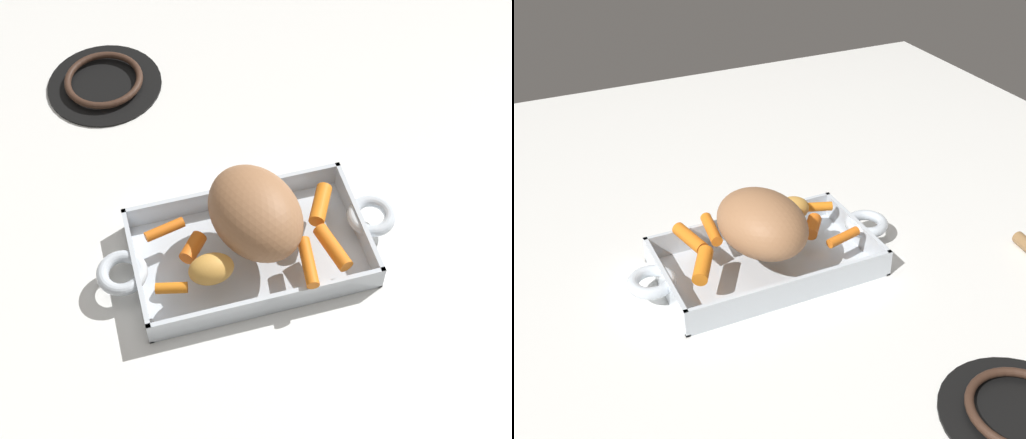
{
  "view_description": "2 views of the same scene",
  "coord_description": "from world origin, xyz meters",
  "views": [
    {
      "loc": [
        0.14,
        0.56,
        0.9
      ],
      "look_at": [
        -0.01,
        -0.01,
        0.07
      ],
      "focal_mm": 53.47,
      "sensor_mm": 36.0,
      "label": 1
    },
    {
      "loc": [
        -0.34,
        -0.74,
        0.61
      ],
      "look_at": [
        0.01,
        0.02,
        0.07
      ],
      "focal_mm": 46.85,
      "sensor_mm": 36.0,
      "label": 2
    }
  ],
  "objects": [
    {
      "name": "baby_carrot_southeast",
      "position": [
        -0.1,
        0.05,
        0.05
      ],
      "size": [
        0.04,
        0.07,
        0.02
      ],
      "primitive_type": "cylinder",
      "rotation": [
        1.58,
        0.0,
        0.22
      ],
      "color": "orange",
      "rests_on": "roasting_dish"
    },
    {
      "name": "baby_carrot_center_right",
      "position": [
        0.08,
        -0.0,
        0.05
      ],
      "size": [
        0.04,
        0.05,
        0.02
      ],
      "primitive_type": "cylinder",
      "rotation": [
        1.5,
        0.0,
        2.48
      ],
      "color": "orange",
      "rests_on": "roasting_dish"
    },
    {
      "name": "potato_corner",
      "position": [
        0.06,
        0.04,
        0.06
      ],
      "size": [
        0.06,
        0.04,
        0.04
      ],
      "primitive_type": "ellipsoid",
      "rotation": [
        0.0,
        0.0,
        3.16
      ],
      "color": "gold",
      "rests_on": "roasting_dish"
    },
    {
      "name": "baby_carrot_southwest",
      "position": [
        -0.06,
        0.06,
        0.05
      ],
      "size": [
        0.03,
        0.07,
        0.02
      ],
      "primitive_type": "cylinder",
      "rotation": [
        1.58,
        0.0,
        3.02
      ],
      "color": "orange",
      "rests_on": "roasting_dish"
    },
    {
      "name": "ground_plane",
      "position": [
        0.0,
        0.0,
        0.0
      ],
      "size": [
        1.65,
        1.65,
        0.0
      ],
      "primitive_type": "plane",
      "color": "white"
    },
    {
      "name": "stove_burner_rear",
      "position": [
        0.14,
        -0.39,
        0.01
      ],
      "size": [
        0.19,
        0.19,
        0.02
      ],
      "color": "black",
      "rests_on": "ground_plane"
    },
    {
      "name": "roasting_dish",
      "position": [
        0.0,
        0.0,
        0.01
      ],
      "size": [
        0.42,
        0.19,
        0.04
      ],
      "color": "silver",
      "rests_on": "ground_plane"
    },
    {
      "name": "baby_carrot_northwest",
      "position": [
        0.11,
        -0.04,
        0.05
      ],
      "size": [
        0.06,
        0.03,
        0.01
      ],
      "primitive_type": "cylinder",
      "rotation": [
        1.56,
        0.0,
        1.8
      ],
      "color": "orange",
      "rests_on": "roasting_dish"
    },
    {
      "name": "pork_roast",
      "position": [
        -0.01,
        -0.01,
        0.09
      ],
      "size": [
        0.15,
        0.18,
        0.09
      ],
      "primitive_type": "ellipsoid",
      "rotation": [
        0.0,
        0.0,
        4.96
      ],
      "color": "#9B6945",
      "rests_on": "roasting_dish"
    },
    {
      "name": "baby_carrot_center_left",
      "position": [
        0.12,
        0.05,
        0.05
      ],
      "size": [
        0.04,
        0.02,
        0.02
      ],
      "primitive_type": "cylinder",
      "rotation": [
        1.62,
        0.0,
        1.31
      ],
      "color": "orange",
      "rests_on": "roasting_dish"
    },
    {
      "name": "baby_carrot_short",
      "position": [
        -0.11,
        -0.02,
        0.05
      ],
      "size": [
        0.05,
        0.07,
        0.03
      ],
      "primitive_type": "cylinder",
      "rotation": [
        1.51,
        0.0,
        2.64
      ],
      "color": "orange",
      "rests_on": "roasting_dish"
    }
  ]
}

